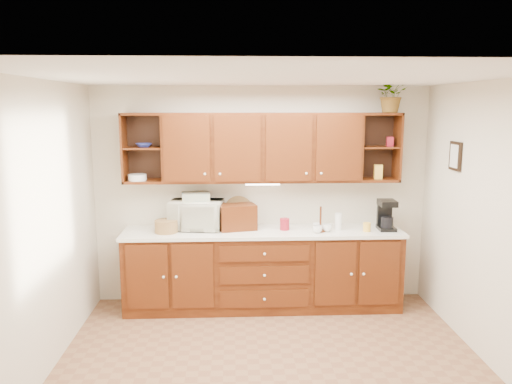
{
  "coord_description": "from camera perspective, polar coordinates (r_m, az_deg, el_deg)",
  "views": [
    {
      "loc": [
        -0.34,
        -4.19,
        2.37
      ],
      "look_at": [
        -0.09,
        1.15,
        1.44
      ],
      "focal_mm": 35.0,
      "sensor_mm": 36.0,
      "label": 1
    }
  ],
  "objects": [
    {
      "name": "wicker_basket",
      "position": [
        5.79,
        -10.22,
        -3.88
      ],
      "size": [
        0.27,
        0.27,
        0.14
      ],
      "primitive_type": "cylinder",
      "rotation": [
        0.0,
        0.0,
        -0.04
      ],
      "color": "olive",
      "rests_on": "countertop"
    },
    {
      "name": "left_wall",
      "position": [
        4.63,
        -23.65,
        -4.36
      ],
      "size": [
        0.0,
        3.5,
        3.5
      ],
      "primitive_type": "plane",
      "rotation": [
        1.57,
        0.0,
        1.57
      ],
      "color": "beige",
      "rests_on": "floor"
    },
    {
      "name": "ceiling",
      "position": [
        4.21,
        2.04,
        12.98
      ],
      "size": [
        4.0,
        4.0,
        0.0
      ],
      "primitive_type": "plane",
      "rotation": [
        3.14,
        0.0,
        0.0
      ],
      "color": "white",
      "rests_on": "back_wall"
    },
    {
      "name": "upper_cabinets",
      "position": [
        5.8,
        0.83,
        5.13
      ],
      "size": [
        3.2,
        0.33,
        0.8
      ],
      "color": "#351206",
      "rests_on": "back_wall"
    },
    {
      "name": "base_cabinets",
      "position": [
        5.96,
        0.78,
        -8.93
      ],
      "size": [
        3.2,
        0.6,
        0.9
      ],
      "primitive_type": "cube",
      "color": "#351206",
      "rests_on": "floor"
    },
    {
      "name": "floor",
      "position": [
        4.82,
        1.84,
        -19.59
      ],
      "size": [
        4.0,
        4.0,
        0.0
      ],
      "primitive_type": "plane",
      "color": "brown",
      "rests_on": "ground"
    },
    {
      "name": "plate_stack",
      "position": [
        5.9,
        -13.43,
        1.64
      ],
      "size": [
        0.24,
        0.24,
        0.07
      ],
      "primitive_type": "cylinder",
      "rotation": [
        0.0,
        0.0,
        -0.13
      ],
      "color": "white",
      "rests_on": "upper_cabinets"
    },
    {
      "name": "mug_tree",
      "position": [
        5.8,
        7.36,
        -4.05
      ],
      "size": [
        0.24,
        0.25,
        0.29
      ],
      "rotation": [
        0.0,
        0.0,
        -0.1
      ],
      "color": "#351206",
      "rests_on": "countertop"
    },
    {
      "name": "canister_white",
      "position": [
        5.89,
        9.39,
        -3.36
      ],
      "size": [
        0.09,
        0.09,
        0.2
      ],
      "primitive_type": "cylinder",
      "rotation": [
        0.0,
        0.0,
        0.17
      ],
      "color": "white",
      "rests_on": "countertop"
    },
    {
      "name": "framed_picture",
      "position": [
        5.61,
        21.84,
        3.83
      ],
      "size": [
        0.03,
        0.24,
        0.3
      ],
      "primitive_type": "cube",
      "color": "black",
      "rests_on": "right_wall"
    },
    {
      "name": "right_wall",
      "position": [
        4.91,
        25.94,
        -3.74
      ],
      "size": [
        0.0,
        3.5,
        3.5
      ],
      "primitive_type": "plane",
      "rotation": [
        1.57,
        0.0,
        -1.57
      ],
      "color": "beige",
      "rests_on": "floor"
    },
    {
      "name": "pantry_box_yellow",
      "position": [
        6.03,
        13.79,
        2.26
      ],
      "size": [
        0.1,
        0.08,
        0.17
      ],
      "primitive_type": "cube",
      "rotation": [
        0.0,
        0.0,
        -0.11
      ],
      "color": "yellow",
      "rests_on": "upper_cabinets"
    },
    {
      "name": "wine_bottle",
      "position": [
        5.94,
        -5.12,
        -2.51
      ],
      "size": [
        0.09,
        0.09,
        0.32
      ],
      "primitive_type": "cylinder",
      "rotation": [
        0.0,
        0.0,
        0.23
      ],
      "color": "black",
      "rests_on": "countertop"
    },
    {
      "name": "undercabinet_light",
      "position": [
        5.8,
        0.75,
        0.92
      ],
      "size": [
        0.4,
        0.05,
        0.02
      ],
      "primitive_type": "cube",
      "color": "white",
      "rests_on": "upper_cabinets"
    },
    {
      "name": "bread_box",
      "position": [
        5.82,
        -2.17,
        -2.87
      ],
      "size": [
        0.47,
        0.35,
        0.3
      ],
      "primitive_type": "cube",
      "rotation": [
        0.0,
        0.0,
        0.23
      ],
      "color": "#351206",
      "rests_on": "countertop"
    },
    {
      "name": "canister_red",
      "position": [
        5.83,
        3.29,
        -3.69
      ],
      "size": [
        0.14,
        0.14,
        0.14
      ],
      "primitive_type": "cylinder",
      "rotation": [
        0.0,
        0.0,
        -0.31
      ],
      "color": "maroon",
      "rests_on": "countertop"
    },
    {
      "name": "towel_stack",
      "position": [
        5.85,
        -6.89,
        -0.54
      ],
      "size": [
        0.34,
        0.26,
        0.09
      ],
      "primitive_type": "cube",
      "rotation": [
        0.0,
        0.0,
        0.1
      ],
      "color": "tan",
      "rests_on": "microwave"
    },
    {
      "name": "countertop",
      "position": [
        5.82,
        0.8,
        -4.58
      ],
      "size": [
        3.24,
        0.64,
        0.04
      ],
      "primitive_type": "cube",
      "color": "white",
      "rests_on": "base_cabinets"
    },
    {
      "name": "potted_plant",
      "position": [
        5.99,
        15.24,
        10.72
      ],
      "size": [
        0.45,
        0.42,
        0.41
      ],
      "primitive_type": "imported",
      "rotation": [
        0.0,
        0.0,
        0.32
      ],
      "color": "#999999",
      "rests_on": "upper_cabinets"
    },
    {
      "name": "bowl_stack",
      "position": [
        5.87,
        -12.71,
        5.24
      ],
      "size": [
        0.24,
        0.24,
        0.04
      ],
      "primitive_type": "imported",
      "rotation": [
        0.0,
        0.0,
        0.39
      ],
      "color": "navy",
      "rests_on": "upper_cabinets"
    },
    {
      "name": "woven_tray",
      "position": [
        6.05,
        -2.01,
        -3.76
      ],
      "size": [
        0.37,
        0.15,
        0.36
      ],
      "primitive_type": "cylinder",
      "rotation": [
        1.36,
        0.0,
        -0.17
      ],
      "color": "olive",
      "rests_on": "countertop"
    },
    {
      "name": "back_wall",
      "position": [
        6.04,
        0.63,
        -0.35
      ],
      "size": [
        4.0,
        0.0,
        4.0
      ],
      "primitive_type": "plane",
      "rotation": [
        1.57,
        0.0,
        0.0
      ],
      "color": "beige",
      "rests_on": "floor"
    },
    {
      "name": "canister_yellow",
      "position": [
        5.89,
        12.56,
        -3.94
      ],
      "size": [
        0.11,
        0.11,
        0.1
      ],
      "primitive_type": "cylinder",
      "rotation": [
        0.0,
        0.0,
        -0.31
      ],
      "color": "yellow",
      "rests_on": "countertop"
    },
    {
      "name": "pantry_box_red",
      "position": [
        6.04,
        15.05,
        5.59
      ],
      "size": [
        0.08,
        0.07,
        0.11
      ],
      "primitive_type": "cube",
      "rotation": [
        0.0,
        0.0,
        -0.12
      ],
      "color": "maroon",
      "rests_on": "upper_cabinets"
    },
    {
      "name": "microwave",
      "position": [
        5.89,
        -6.85,
        -2.6
      ],
      "size": [
        0.66,
        0.49,
        0.33
      ],
      "primitive_type": "imported",
      "rotation": [
        0.0,
        0.0,
        -0.14
      ],
      "color": "#ECE7CB",
      "rests_on": "countertop"
    },
    {
      "name": "coffee_maker",
      "position": [
        6.01,
        14.66,
        -2.59
      ],
      "size": [
        0.19,
        0.25,
        0.35
      ],
      "rotation": [
        0.0,
        0.0,
        -0.02
      ],
      "color": "black",
      "rests_on": "countertop"
    }
  ]
}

